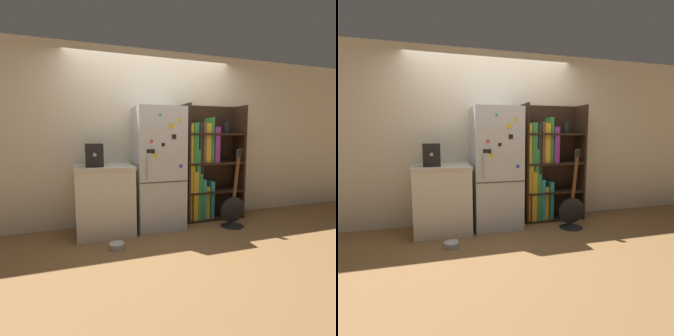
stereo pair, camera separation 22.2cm
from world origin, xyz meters
TOP-DOWN VIEW (x-y plane):
  - ground_plane at (0.00, 0.00)m, footprint 16.00×16.00m
  - wall_back at (0.00, 0.47)m, footprint 8.00×0.05m
  - refrigerator at (-0.00, 0.16)m, footprint 0.68×0.61m
  - bookshelf at (0.80, 0.29)m, footprint 0.98×0.37m
  - kitchen_counter at (-0.77, 0.14)m, footprint 0.77×0.63m
  - espresso_machine at (-0.89, 0.11)m, footprint 0.22×0.37m
  - guitar at (1.04, -0.19)m, footprint 0.38×0.35m
  - pet_bowl at (-0.69, -0.43)m, footprint 0.18×0.18m

SIDE VIEW (x-z plane):
  - ground_plane at x=0.00m, z-range 0.00..0.00m
  - pet_bowl at x=-0.69m, z-range 0.00..0.07m
  - guitar at x=1.04m, z-range -0.41..0.74m
  - kitchen_counter at x=-0.77m, z-range 0.00..0.94m
  - bookshelf at x=0.80m, z-range -0.08..1.73m
  - refrigerator at x=0.00m, z-range 0.00..1.73m
  - espresso_machine at x=-0.89m, z-range 0.94..1.23m
  - wall_back at x=0.00m, z-range 0.00..2.60m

